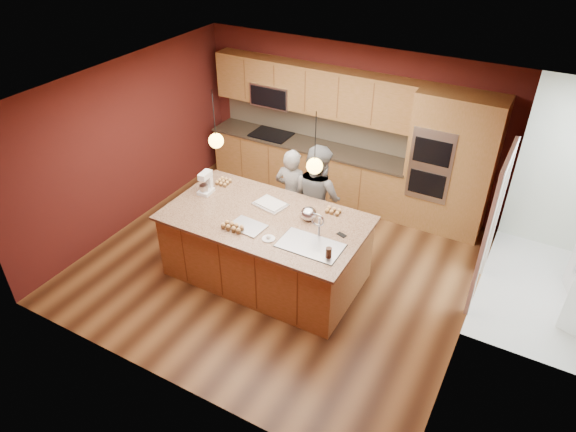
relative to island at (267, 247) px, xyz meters
The scene contains 24 objects.
floor 0.60m from the island, 85.99° to the left, with size 5.50×5.50×0.00m, color #442714.
ceiling 2.20m from the island, 85.99° to the left, with size 5.50×5.50×0.00m, color silver.
wall_back 2.92m from the island, 89.57° to the left, with size 5.50×5.50×0.00m, color #521B17.
wall_front 2.35m from the island, 89.45° to the right, with size 5.50×5.50×0.00m, color #521B17.
wall_left 2.87m from the island, behind, with size 5.00×5.00×0.00m, color #521B17.
wall_right 2.91m from the island, ahead, with size 5.00×5.00×0.00m, color #521B17.
cabinet_run 2.67m from the island, 104.48° to the left, with size 3.74×0.64×2.30m.
oven_column 3.18m from the island, 53.23° to the left, with size 1.30×0.62×2.30m.
doorway_trim 3.01m from the island, 21.85° to the left, with size 0.08×1.11×2.20m, color white, non-canonical shape.
pendant_left 1.66m from the island, behind, with size 0.20×0.20×0.80m.
pendant_right 1.64m from the island, ahead, with size 0.20×0.20×0.80m.
island is the anchor object (origin of this frame).
person_left 1.07m from the island, 98.36° to the left, with size 0.57×0.37×1.56m, color black.
person_right 1.12m from the island, 74.75° to the left, with size 0.84×0.66×1.73m, color slate.
stand_mixer 1.29m from the island, behind, with size 0.19×0.26×0.34m.
sheet_cake 0.61m from the island, 108.44° to the left, with size 0.50×0.41×0.05m.
cooling_rack 0.61m from the island, 107.20° to the right, with size 0.46×0.33×0.02m, color #B2B4BA.
mixing_bowl 0.83m from the island, 24.76° to the left, with size 0.22×0.22×0.19m, color silver.
plate 0.72m from the island, 55.05° to the right, with size 0.17×0.17×0.01m, color white.
tumbler 1.32m from the island, 18.93° to the right, with size 0.07×0.07×0.15m, color #32190E.
phone 1.20m from the island, ahead, with size 0.13×0.07×0.01m, color black.
cupcakes_left 1.26m from the island, 155.09° to the left, with size 0.21×0.21×0.06m, color tan, non-canonical shape.
cupcakes_rack 0.76m from the island, 116.61° to the right, with size 0.32×0.16×0.07m, color tan, non-canonical shape.
cupcakes_right 1.07m from the island, 35.95° to the left, with size 0.23×0.15×0.07m, color tan, non-canonical shape.
Camera 1 is at (3.06, -5.24, 4.94)m, focal length 32.00 mm.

